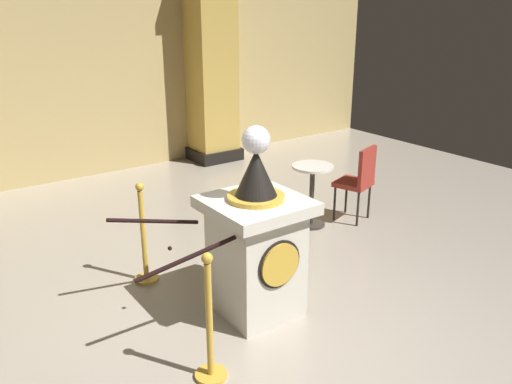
% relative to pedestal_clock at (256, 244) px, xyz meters
% --- Properties ---
extents(ground_plane, '(12.44, 12.44, 0.00)m').
position_rel_pedestal_clock_xyz_m(ground_plane, '(-0.26, -0.47, -0.66)').
color(ground_plane, '#9E9384').
extents(back_wall, '(12.44, 0.16, 3.49)m').
position_rel_pedestal_clock_xyz_m(back_wall, '(-0.26, 4.82, 1.09)').
color(back_wall, tan).
rests_on(back_wall, ground_plane).
extents(pedestal_clock, '(0.80, 0.80, 1.69)m').
position_rel_pedestal_clock_xyz_m(pedestal_clock, '(0.00, 0.00, 0.00)').
color(pedestal_clock, beige).
rests_on(pedestal_clock, ground_plane).
extents(stanchion_near, '(0.24, 0.24, 1.03)m').
position_rel_pedestal_clock_xyz_m(stanchion_near, '(-0.57, 1.07, -0.30)').
color(stanchion_near, gold).
rests_on(stanchion_near, ground_plane).
extents(stanchion_far, '(0.24, 0.24, 1.02)m').
position_rel_pedestal_clock_xyz_m(stanchion_far, '(-0.79, -0.54, -0.30)').
color(stanchion_far, gold).
rests_on(stanchion_far, ground_plane).
extents(velvet_rope, '(0.93, 0.95, 0.22)m').
position_rel_pedestal_clock_xyz_m(velvet_rope, '(-0.68, 0.27, 0.13)').
color(velvet_rope, black).
extents(column_right, '(0.83, 0.83, 3.35)m').
position_rel_pedestal_clock_xyz_m(column_right, '(2.25, 4.45, 1.00)').
color(column_right, black).
rests_on(column_right, ground_plane).
extents(cafe_table, '(0.50, 0.50, 0.77)m').
position_rel_pedestal_clock_xyz_m(cafe_table, '(1.67, 1.17, -0.17)').
color(cafe_table, '#332D28').
rests_on(cafe_table, ground_plane).
extents(cafe_chair_red, '(0.51, 0.51, 0.96)m').
position_rel_pedestal_clock_xyz_m(cafe_chair_red, '(2.25, 0.95, -0.08)').
color(cafe_chair_red, black).
rests_on(cafe_chair_red, ground_plane).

